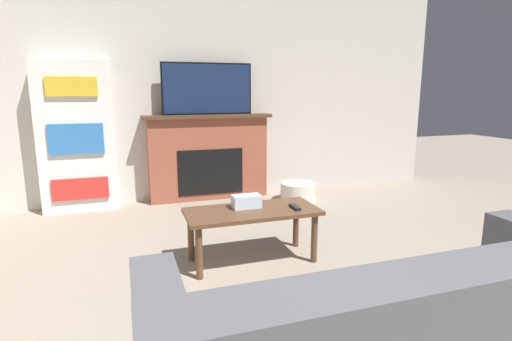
# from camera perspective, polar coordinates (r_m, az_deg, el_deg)

# --- Properties ---
(wall_back) EXTENTS (6.15, 0.06, 2.70)m
(wall_back) POSITION_cam_1_polar(r_m,az_deg,el_deg) (5.03, -5.94, 11.64)
(wall_back) COLOR beige
(wall_back) RESTS_ON ground_plane
(fireplace) EXTENTS (1.54, 0.28, 1.04)m
(fireplace) POSITION_cam_1_polar(r_m,az_deg,el_deg) (4.93, -6.78, 1.97)
(fireplace) COLOR brown
(fireplace) RESTS_ON ground_plane
(tv) EXTENTS (1.07, 0.03, 0.60)m
(tv) POSITION_cam_1_polar(r_m,az_deg,el_deg) (4.84, -6.96, 11.51)
(tv) COLOR black
(tv) RESTS_ON fireplace
(coffee_table) EXTENTS (1.02, 0.46, 0.42)m
(coffee_table) POSITION_cam_1_polar(r_m,az_deg,el_deg) (3.11, -0.55, -6.68)
(coffee_table) COLOR brown
(coffee_table) RESTS_ON ground_plane
(tissue_box) EXTENTS (0.22, 0.12, 0.10)m
(tissue_box) POSITION_cam_1_polar(r_m,az_deg,el_deg) (3.13, -1.37, -4.43)
(tissue_box) COLOR silver
(tissue_box) RESTS_ON coffee_table
(remote_control) EXTENTS (0.04, 0.15, 0.02)m
(remote_control) POSITION_cam_1_polar(r_m,az_deg,el_deg) (3.13, 5.57, -5.22)
(remote_control) COLOR black
(remote_control) RESTS_ON coffee_table
(bookshelf) EXTENTS (0.80, 0.29, 1.64)m
(bookshelf) POSITION_cam_1_polar(r_m,az_deg,el_deg) (4.79, -24.14, 4.32)
(bookshelf) COLOR white
(bookshelf) RESTS_ON ground_plane
(storage_basket) EXTENTS (0.42, 0.42, 0.22)m
(storage_basket) POSITION_cam_1_polar(r_m,az_deg,el_deg) (4.89, 6.01, -3.03)
(storage_basket) COLOR silver
(storage_basket) RESTS_ON ground_plane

